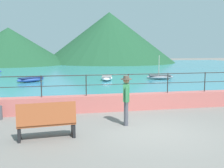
% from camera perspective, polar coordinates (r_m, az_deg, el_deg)
% --- Properties ---
extents(ground_plane, '(120.00, 120.00, 0.00)m').
position_cam_1_polar(ground_plane, '(9.03, 8.77, -9.89)').
color(ground_plane, slate).
extents(promenade_wall, '(20.00, 0.56, 0.70)m').
position_cam_1_polar(promenade_wall, '(11.90, 3.42, -3.81)').
color(promenade_wall, '#BC605B').
rests_on(promenade_wall, ground).
extents(railing, '(18.44, 0.04, 0.90)m').
position_cam_1_polar(railing, '(11.74, 3.45, 0.85)').
color(railing, '#282623').
rests_on(railing, promenade_wall).
extents(lake_water, '(64.00, 44.32, 0.06)m').
position_cam_1_polar(lake_water, '(34.14, -6.54, 3.04)').
color(lake_water, teal).
rests_on(lake_water, ground).
extents(hill_main, '(24.99, 24.99, 9.46)m').
position_cam_1_polar(hill_main, '(52.02, -0.57, 9.81)').
color(hill_main, '#1E4C2D').
rests_on(hill_main, ground).
extents(hill_secondary, '(20.10, 20.10, 6.13)m').
position_cam_1_polar(hill_secondary, '(48.72, -20.98, 7.51)').
color(hill_secondary, '#1E4C2D').
rests_on(hill_secondary, ground).
extents(bench_main, '(1.74, 0.69, 1.13)m').
position_cam_1_polar(bench_main, '(8.27, -13.65, -7.62)').
color(bench_main, '#9E4C28').
rests_on(bench_main, ground).
extents(person_walking, '(0.38, 0.56, 1.75)m').
position_cam_1_polar(person_walking, '(9.45, 3.02, -2.92)').
color(person_walking, '#4C4C56').
rests_on(person_walking, ground).
extents(boat_0, '(2.41, 2.02, 0.36)m').
position_cam_1_polar(boat_0, '(22.22, -16.83, 0.94)').
color(boat_0, '#2D4C9E').
rests_on(boat_0, lake_water).
extents(boat_1, '(2.41, 1.26, 2.04)m').
position_cam_1_polar(boat_1, '(23.57, 10.09, 1.53)').
color(boat_1, gray).
rests_on(boat_1, lake_water).
extents(boat_3, '(1.40, 2.44, 0.36)m').
position_cam_1_polar(boat_3, '(22.43, -1.10, 1.32)').
color(boat_3, white).
rests_on(boat_3, lake_water).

